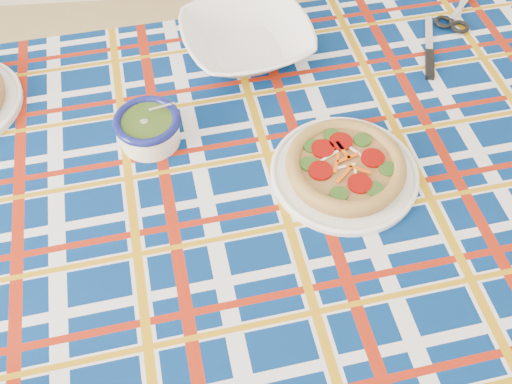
{
  "coord_description": "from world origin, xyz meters",
  "views": [
    {
      "loc": [
        0.36,
        -0.34,
        1.61
      ],
      "look_at": [
        0.42,
        0.27,
        0.77
      ],
      "focal_mm": 40.0,
      "sensor_mm": 36.0,
      "label": 1
    }
  ],
  "objects_px": {
    "serving_bowl": "(247,40)",
    "pesto_bowl": "(148,127)",
    "main_focaccia_plate": "(346,166)",
    "dining_table": "(239,200)"
  },
  "relations": [
    {
      "from": "serving_bowl",
      "to": "pesto_bowl",
      "type": "bearing_deg",
      "value": -130.46
    },
    {
      "from": "main_focaccia_plate",
      "to": "pesto_bowl",
      "type": "height_order",
      "value": "pesto_bowl"
    },
    {
      "from": "main_focaccia_plate",
      "to": "serving_bowl",
      "type": "bearing_deg",
      "value": 112.93
    },
    {
      "from": "dining_table",
      "to": "serving_bowl",
      "type": "height_order",
      "value": "serving_bowl"
    },
    {
      "from": "main_focaccia_plate",
      "to": "pesto_bowl",
      "type": "bearing_deg",
      "value": 161.78
    },
    {
      "from": "pesto_bowl",
      "to": "serving_bowl",
      "type": "distance_m",
      "value": 0.33
    },
    {
      "from": "serving_bowl",
      "to": "dining_table",
      "type": "bearing_deg",
      "value": -97.24
    },
    {
      "from": "pesto_bowl",
      "to": "serving_bowl",
      "type": "relative_size",
      "value": 0.46
    },
    {
      "from": "dining_table",
      "to": "main_focaccia_plate",
      "type": "xyz_separation_m",
      "value": [
        0.2,
        -0.01,
        0.1
      ]
    },
    {
      "from": "dining_table",
      "to": "main_focaccia_plate",
      "type": "bearing_deg",
      "value": -11.18
    }
  ]
}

